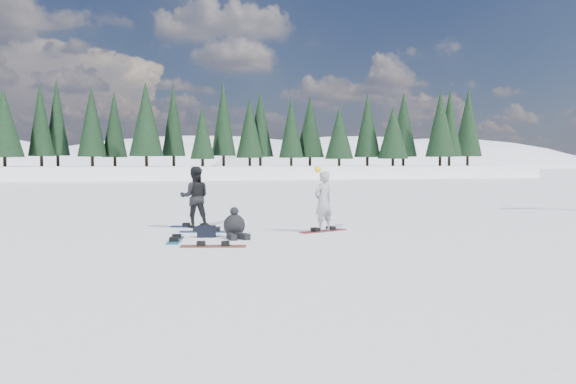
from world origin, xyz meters
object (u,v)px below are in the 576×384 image
object	(u,v)px
snowboarder_woman	(323,201)
gear_bag	(206,231)
snowboarder_man	(195,197)
snowboard_loose_b	(213,246)
snowboard_loose_c	(207,232)
snowboard_loose_a	(175,240)
seated_rider	(235,226)

from	to	relation	value
snowboarder_woman	gear_bag	size ratio (longest dim) A/B	4.09
snowboarder_man	snowboard_loose_b	bearing A→B (deg)	96.28
gear_bag	snowboard_loose_c	size ratio (longest dim) A/B	0.30
snowboard_loose_a	snowboard_loose_c	bearing A→B (deg)	-21.71
gear_bag	snowboard_loose_b	bearing A→B (deg)	-91.61
gear_bag	snowboard_loose_c	distance (m)	1.04
snowboard_loose_a	snowboarder_man	bearing A→B (deg)	-4.87
snowboard_loose_b	snowboard_loose_a	world-z (taller)	same
snowboarder_woman	snowboard_loose_c	distance (m)	3.36
seated_rider	snowboard_loose_c	xyz separation A→B (m)	(-0.57, 1.28, -0.29)
seated_rider	gear_bag	world-z (taller)	seated_rider
snowboarder_man	seated_rider	bearing A→B (deg)	112.79
snowboard_loose_b	snowboarder_woman	bearing A→B (deg)	45.87
snowboarder_woman	snowboard_loose_c	xyz separation A→B (m)	(-3.18, 0.70, -0.84)
gear_bag	snowboard_loose_a	size ratio (longest dim) A/B	0.30
snowboarder_man	gear_bag	distance (m)	2.42
snowboarder_woman	snowboard_loose_c	size ratio (longest dim) A/B	1.23
snowboarder_man	snowboard_loose_a	size ratio (longest dim) A/B	1.21
snowboard_loose_c	seated_rider	bearing A→B (deg)	-49.77
seated_rider	snowboard_loose_c	bearing A→B (deg)	101.36
snowboarder_man	snowboard_loose_c	size ratio (longest dim) A/B	1.21
snowboard_loose_a	gear_bag	bearing A→B (deg)	-48.66
snowboard_loose_a	snowboarder_woman	bearing A→B (deg)	-68.50
snowboard_loose_c	snowboarder_man	bearing A→B (deg)	114.73
snowboarder_woman	snowboarder_man	distance (m)	3.90
snowboarder_man	snowboard_loose_c	bearing A→B (deg)	104.71
gear_bag	snowboard_loose_a	xyz separation A→B (m)	(-0.82, -0.50, -0.14)
snowboard_loose_c	snowboard_loose_b	bearing A→B (deg)	-77.58
snowboarder_woman	seated_rider	size ratio (longest dim) A/B	1.87
snowboarder_woman	snowboard_loose_c	world-z (taller)	snowboarder_woman
snowboard_loose_a	snowboard_loose_c	world-z (taller)	same
gear_bag	seated_rider	bearing A→B (deg)	-19.70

